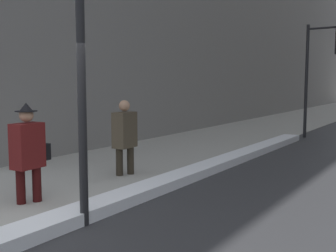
{
  "coord_description": "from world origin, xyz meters",
  "views": [
    {
      "loc": [
        4.48,
        -3.34,
        2.0
      ],
      "look_at": [
        -0.4,
        4.0,
        1.05
      ],
      "focal_mm": 45.0,
      "sensor_mm": 36.0,
      "label": 1
    }
  ],
  "objects_px": {
    "traffic_light_near": "(327,56)",
    "pedestrian_in_glasses": "(28,149)",
    "pedestrian_trailing": "(125,134)",
    "lamp_post": "(80,14)"
  },
  "relations": [
    {
      "from": "lamp_post",
      "to": "pedestrian_in_glasses",
      "type": "height_order",
      "value": "lamp_post"
    },
    {
      "from": "pedestrian_trailing",
      "to": "pedestrian_in_glasses",
      "type": "bearing_deg",
      "value": -3.57
    },
    {
      "from": "traffic_light_near",
      "to": "pedestrian_trailing",
      "type": "xyz_separation_m",
      "value": [
        -2.14,
        -8.15,
        -1.95
      ]
    },
    {
      "from": "lamp_post",
      "to": "pedestrian_trailing",
      "type": "height_order",
      "value": "lamp_post"
    },
    {
      "from": "pedestrian_in_glasses",
      "to": "pedestrian_trailing",
      "type": "relative_size",
      "value": 1.03
    },
    {
      "from": "traffic_light_near",
      "to": "pedestrian_in_glasses",
      "type": "xyz_separation_m",
      "value": [
        -2.14,
        -10.61,
        -1.94
      ]
    },
    {
      "from": "traffic_light_near",
      "to": "pedestrian_in_glasses",
      "type": "relative_size",
      "value": 2.37
    },
    {
      "from": "traffic_light_near",
      "to": "pedestrian_trailing",
      "type": "bearing_deg",
      "value": -100.08
    },
    {
      "from": "traffic_light_near",
      "to": "pedestrian_trailing",
      "type": "height_order",
      "value": "traffic_light_near"
    },
    {
      "from": "lamp_post",
      "to": "pedestrian_trailing",
      "type": "distance_m",
      "value": 3.7
    }
  ]
}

